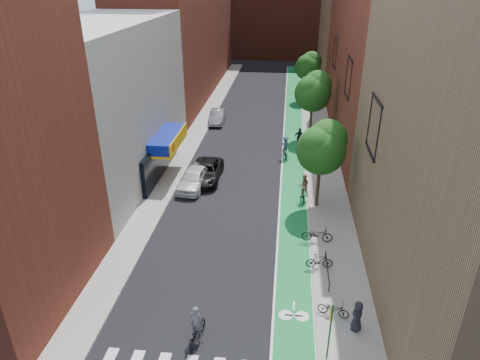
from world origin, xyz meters
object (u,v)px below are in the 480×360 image
(cyclist_lane_far, at_px, (285,149))
(parked_car_black, at_px, (206,172))
(cyclist_lead, at_px, (196,330))
(cyclist_lane_mid, at_px, (299,142))
(parked_car_white, at_px, (194,178))
(cyclist_lane_near, at_px, (303,190))
(parked_car_silver, at_px, (217,116))
(pedestrian, at_px, (357,316))

(cyclist_lane_far, bearing_deg, parked_car_black, 25.59)
(cyclist_lead, bearing_deg, cyclist_lane_mid, -90.13)
(parked_car_white, distance_m, cyclist_lane_near, 8.45)
(cyclist_lane_near, bearing_deg, parked_car_silver, -67.85)
(parked_car_white, bearing_deg, cyclist_lane_mid, 52.78)
(parked_car_black, height_order, cyclist_lane_near, cyclist_lane_near)
(cyclist_lead, bearing_deg, cyclist_lane_near, -98.49)
(cyclist_lane_mid, height_order, cyclist_lane_far, cyclist_lane_mid)
(parked_car_white, relative_size, cyclist_lane_mid, 2.14)
(parked_car_white, height_order, cyclist_lane_mid, cyclist_lane_mid)
(parked_car_black, distance_m, cyclist_lane_near, 8.15)
(parked_car_black, height_order, cyclist_lead, cyclist_lead)
(parked_car_silver, height_order, cyclist_lead, cyclist_lead)
(parked_car_white, xyz_separation_m, parked_car_silver, (-0.71, 15.77, -0.05))
(parked_car_silver, xyz_separation_m, cyclist_lane_near, (9.07, -16.96, 0.16))
(parked_car_white, distance_m, parked_car_black, 1.59)
(parked_car_white, distance_m, pedestrian, 17.34)
(cyclist_lane_near, distance_m, pedestrian, 12.76)
(cyclist_lane_mid, distance_m, pedestrian, 22.62)
(cyclist_lane_mid, xyz_separation_m, pedestrian, (2.35, -22.49, 0.14))
(parked_car_black, relative_size, pedestrian, 3.22)
(cyclist_lane_far, bearing_deg, pedestrian, 86.38)
(parked_car_silver, distance_m, cyclist_lane_near, 19.23)
(pedestrian, bearing_deg, parked_car_black, -125.95)
(parked_car_silver, bearing_deg, parked_car_black, -85.85)
(cyclist_lane_near, bearing_deg, cyclist_lead, 64.04)
(parked_car_black, bearing_deg, pedestrian, -56.86)
(parked_car_black, distance_m, cyclist_lane_mid, 10.49)
(cyclist_lead, relative_size, pedestrian, 1.27)
(parked_car_silver, height_order, cyclist_lane_near, cyclist_lane_near)
(parked_car_black, distance_m, parked_car_silver, 14.39)
(cyclist_lane_mid, bearing_deg, cyclist_lead, 82.41)
(parked_car_black, xyz_separation_m, parked_car_silver, (-1.36, 14.32, 0.01))
(cyclist_lane_near, height_order, pedestrian, cyclist_lane_near)
(pedestrian, bearing_deg, parked_car_white, -121.54)
(cyclist_lead, distance_m, cyclist_lane_near, 14.85)
(cyclist_lane_mid, bearing_deg, pedestrian, 100.00)
(parked_car_black, bearing_deg, cyclist_lane_far, 39.47)
(parked_car_white, relative_size, pedestrian, 2.88)
(cyclist_lane_far, bearing_deg, cyclist_lane_mid, -134.87)
(cyclist_lane_near, relative_size, cyclist_lane_mid, 0.98)
(cyclist_lane_near, distance_m, cyclist_lane_far, 7.90)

